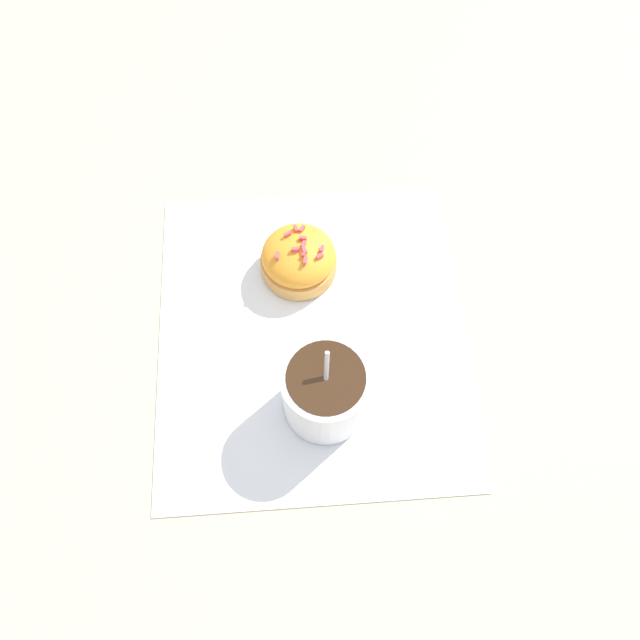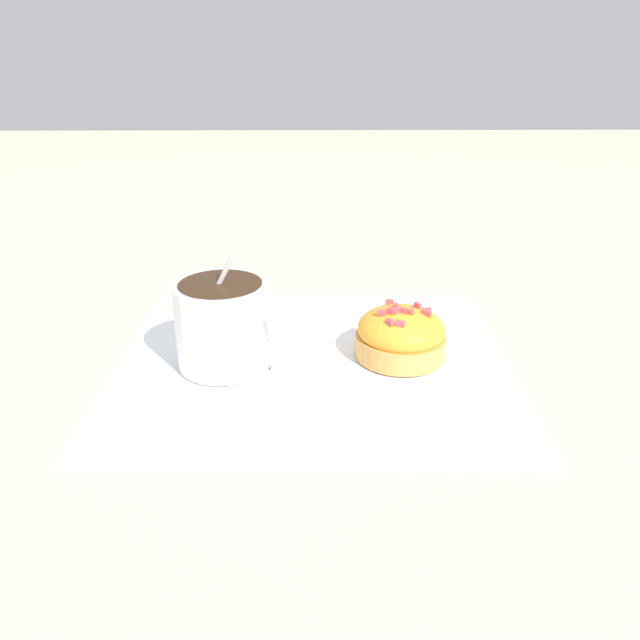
% 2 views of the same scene
% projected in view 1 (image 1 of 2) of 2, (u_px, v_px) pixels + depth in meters
% --- Properties ---
extents(ground_plane, '(3.00, 3.00, 0.00)m').
position_uv_depth(ground_plane, '(311.00, 334.00, 0.61)').
color(ground_plane, '#C6B793').
extents(paper_napkin, '(0.33, 0.30, 0.00)m').
position_uv_depth(paper_napkin, '(311.00, 333.00, 0.61)').
color(paper_napkin, white).
rests_on(paper_napkin, ground_plane).
extents(coffee_cup, '(0.10, 0.08, 0.10)m').
position_uv_depth(coffee_cup, '(326.00, 389.00, 0.54)').
color(coffee_cup, white).
rests_on(coffee_cup, paper_napkin).
extents(frosted_pastry, '(0.08, 0.08, 0.05)m').
position_uv_depth(frosted_pastry, '(299.00, 258.00, 0.62)').
color(frosted_pastry, '#D19347').
rests_on(frosted_pastry, paper_napkin).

